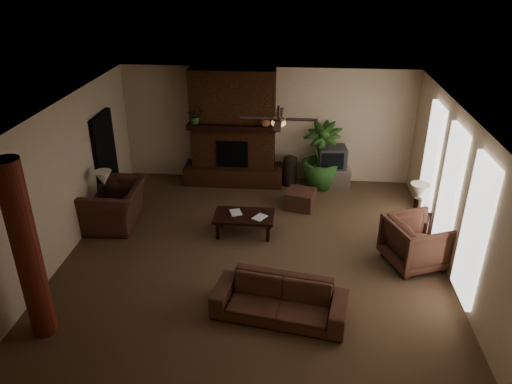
# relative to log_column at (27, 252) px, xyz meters

# --- Properties ---
(room_shell) EXTENTS (7.00, 7.00, 7.00)m
(room_shell) POSITION_rel_log_column_xyz_m (2.95, 2.40, 0.00)
(room_shell) COLOR brown
(room_shell) RESTS_ON ground
(fireplace) EXTENTS (2.40, 0.70, 2.80)m
(fireplace) POSITION_rel_log_column_xyz_m (2.15, 5.62, -0.24)
(fireplace) COLOR #4F2A15
(fireplace) RESTS_ON ground
(windows) EXTENTS (0.08, 3.65, 2.35)m
(windows) POSITION_rel_log_column_xyz_m (6.40, 2.60, -0.05)
(windows) COLOR white
(windows) RESTS_ON ground
(log_column) EXTENTS (0.36, 0.36, 2.80)m
(log_column) POSITION_rel_log_column_xyz_m (0.00, 0.00, 0.00)
(log_column) COLOR maroon
(log_column) RESTS_ON ground
(doorway) EXTENTS (0.10, 1.00, 2.10)m
(doorway) POSITION_rel_log_column_xyz_m (-0.49, 4.20, -0.35)
(doorway) COLOR black
(doorway) RESTS_ON ground
(ceiling_fan) EXTENTS (1.35, 1.35, 0.37)m
(ceiling_fan) POSITION_rel_log_column_xyz_m (3.35, 2.70, 1.13)
(ceiling_fan) COLOR #312416
(ceiling_fan) RESTS_ON ceiling
(sofa) EXTENTS (2.14, 0.95, 0.81)m
(sofa) POSITION_rel_log_column_xyz_m (3.51, 0.66, -1.00)
(sofa) COLOR #502F22
(sofa) RESTS_ON ground
(armchair_left) EXTENTS (0.93, 1.38, 1.18)m
(armchair_left) POSITION_rel_log_column_xyz_m (-0.07, 3.28, -0.81)
(armchair_left) COLOR #502F22
(armchair_left) RESTS_ON ground
(armchair_right) EXTENTS (1.21, 1.25, 1.01)m
(armchair_right) POSITION_rel_log_column_xyz_m (5.90, 2.31, -0.90)
(armchair_right) COLOR #502F22
(armchair_right) RESTS_ON ground
(coffee_table) EXTENTS (1.20, 0.70, 0.43)m
(coffee_table) POSITION_rel_log_column_xyz_m (2.68, 3.10, -1.03)
(coffee_table) COLOR black
(coffee_table) RESTS_ON ground
(ottoman) EXTENTS (0.73, 0.73, 0.40)m
(ottoman) POSITION_rel_log_column_xyz_m (3.82, 4.37, -1.20)
(ottoman) COLOR #502F22
(ottoman) RESTS_ON ground
(tv_stand) EXTENTS (0.90, 0.59, 0.50)m
(tv_stand) POSITION_rel_log_column_xyz_m (4.55, 5.55, -1.15)
(tv_stand) COLOR #B2B2B4
(tv_stand) RESTS_ON ground
(tv) EXTENTS (0.70, 0.59, 0.52)m
(tv) POSITION_rel_log_column_xyz_m (4.54, 5.54, -0.64)
(tv) COLOR #38383B
(tv) RESTS_ON tv_stand
(floor_vase) EXTENTS (0.34, 0.34, 0.77)m
(floor_vase) POSITION_rel_log_column_xyz_m (3.54, 5.55, -0.97)
(floor_vase) COLOR black
(floor_vase) RESTS_ON ground
(floor_plant) EXTENTS (1.44, 1.83, 0.90)m
(floor_plant) POSITION_rel_log_column_xyz_m (4.27, 5.50, -0.95)
(floor_plant) COLOR #2E5923
(floor_plant) RESTS_ON ground
(side_table_left) EXTENTS (0.51, 0.51, 0.55)m
(side_table_left) POSITION_rel_log_column_xyz_m (-0.20, 3.33, -1.12)
(side_table_left) COLOR black
(side_table_left) RESTS_ON ground
(lamp_left) EXTENTS (0.39, 0.39, 0.65)m
(lamp_left) POSITION_rel_log_column_xyz_m (-0.20, 3.27, -0.40)
(lamp_left) COLOR #312416
(lamp_left) RESTS_ON side_table_left
(side_table_right) EXTENTS (0.65, 0.65, 0.55)m
(side_table_right) POSITION_rel_log_column_xyz_m (6.07, 3.16, -1.12)
(side_table_right) COLOR black
(side_table_right) RESTS_ON ground
(lamp_right) EXTENTS (0.37, 0.37, 0.65)m
(lamp_right) POSITION_rel_log_column_xyz_m (6.06, 3.21, -0.40)
(lamp_right) COLOR #312416
(lamp_right) RESTS_ON side_table_right
(mantel_plant) EXTENTS (0.48, 0.51, 0.33)m
(mantel_plant) POSITION_rel_log_column_xyz_m (1.30, 5.38, 0.32)
(mantel_plant) COLOR #2E5923
(mantel_plant) RESTS_ON fireplace
(mantel_vase) EXTENTS (0.25, 0.26, 0.22)m
(mantel_vase) POSITION_rel_log_column_xyz_m (2.94, 5.34, 0.27)
(mantel_vase) COLOR brown
(mantel_vase) RESTS_ON fireplace
(book_a) EXTENTS (0.21, 0.10, 0.29)m
(book_a) POSITION_rel_log_column_xyz_m (2.41, 3.12, -0.83)
(book_a) COLOR #999999
(book_a) RESTS_ON coffee_table
(book_b) EXTENTS (0.19, 0.13, 0.29)m
(book_b) POSITION_rel_log_column_xyz_m (2.92, 3.06, -0.82)
(book_b) COLOR #999999
(book_b) RESTS_ON coffee_table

